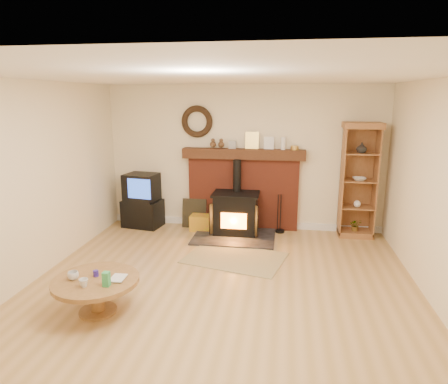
% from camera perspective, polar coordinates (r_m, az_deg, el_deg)
% --- Properties ---
extents(ground, '(5.50, 5.50, 0.00)m').
position_cam_1_polar(ground, '(5.07, -0.71, -14.59)').
color(ground, '#A88246').
rests_on(ground, ground).
extents(room_shell, '(5.02, 5.52, 2.61)m').
position_cam_1_polar(room_shell, '(4.62, -0.80, 5.14)').
color(room_shell, beige).
rests_on(room_shell, ground).
extents(chimney_breast, '(2.20, 0.22, 1.78)m').
position_cam_1_polar(chimney_breast, '(7.30, 2.75, 0.90)').
color(chimney_breast, maroon).
rests_on(chimney_breast, ground).
extents(wood_stove, '(1.40, 1.00, 1.31)m').
position_cam_1_polar(wood_stove, '(7.04, 1.66, -3.23)').
color(wood_stove, black).
rests_on(wood_stove, ground).
extents(area_rug, '(1.63, 1.30, 0.01)m').
position_cam_1_polar(area_rug, '(6.13, 1.55, -9.39)').
color(area_rug, brown).
rests_on(area_rug, ground).
extents(tv_unit, '(0.76, 0.58, 1.01)m').
position_cam_1_polar(tv_unit, '(7.61, -11.59, -1.33)').
color(tv_unit, black).
rests_on(tv_unit, ground).
extents(curio_cabinet, '(0.63, 0.46, 1.97)m').
position_cam_1_polar(curio_cabinet, '(7.22, 18.63, 1.58)').
color(curio_cabinet, brown).
rests_on(curio_cabinet, ground).
extents(firelog_box, '(0.46, 0.29, 0.28)m').
position_cam_1_polar(firelog_box, '(7.32, -2.98, -4.41)').
color(firelog_box, '#BCC50B').
rests_on(firelog_box, ground).
extents(leaning_painting, '(0.45, 0.12, 0.54)m').
position_cam_1_polar(leaning_painting, '(7.46, -4.27, -3.05)').
color(leaning_painting, black).
rests_on(leaning_painting, ground).
extents(fire_tools, '(0.16, 0.16, 0.70)m').
position_cam_1_polar(fire_tools, '(7.28, 7.96, -4.93)').
color(fire_tools, black).
rests_on(fire_tools, ground).
extents(coffee_table, '(0.96, 0.96, 0.57)m').
position_cam_1_polar(coffee_table, '(4.80, -17.85, -12.57)').
color(coffee_table, brown).
rests_on(coffee_table, ground).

